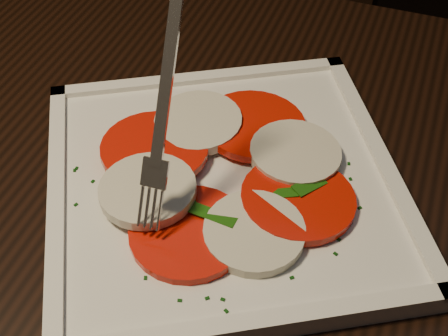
{
  "coord_description": "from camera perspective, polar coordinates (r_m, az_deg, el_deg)",
  "views": [
    {
      "loc": [
        0.09,
        -0.63,
        1.18
      ],
      "look_at": [
        0.01,
        -0.25,
        0.78
      ],
      "focal_mm": 50.0,
      "sensor_mm": 36.0,
      "label": 1
    }
  ],
  "objects": [
    {
      "name": "table",
      "position": [
        0.67,
        -7.01,
        -7.53
      ],
      "size": [
        1.3,
        0.95,
        0.75
      ],
      "rotation": [
        0.0,
        0.0,
        -0.13
      ],
      "color": "black",
      "rests_on": "ground"
    },
    {
      "name": "plate",
      "position": [
        0.58,
        0.0,
        -1.56
      ],
      "size": [
        0.42,
        0.42,
        0.01
      ],
      "primitive_type": "cube",
      "rotation": [
        0.0,
        0.0,
        0.39
      ],
      "color": "white",
      "rests_on": "table"
    },
    {
      "name": "caprese_salad",
      "position": [
        0.57,
        0.01,
        -0.45
      ],
      "size": [
        0.27,
        0.26,
        0.02
      ],
      "color": "red",
      "rests_on": "plate"
    },
    {
      "name": "fork",
      "position": [
        0.5,
        -5.09,
        5.98
      ],
      "size": [
        0.05,
        0.1,
        0.17
      ],
      "primitive_type": null,
      "rotation": [
        0.0,
        0.0,
        -0.09
      ],
      "color": "white",
      "rests_on": "caprese_salad"
    }
  ]
}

